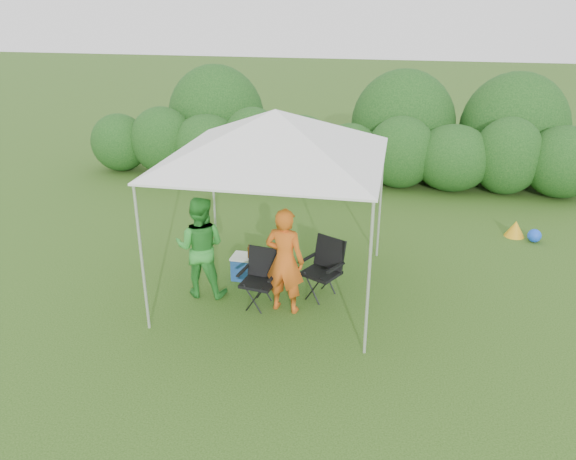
% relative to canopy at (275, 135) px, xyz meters
% --- Properties ---
extents(ground, '(70.00, 70.00, 0.00)m').
position_rel_canopy_xyz_m(ground, '(0.00, -0.50, -2.46)').
color(ground, '#375C1C').
extents(hedge, '(12.42, 1.53, 1.80)m').
position_rel_canopy_xyz_m(hedge, '(0.15, 5.50, -1.64)').
color(hedge, '#204D19').
rests_on(hedge, ground).
extents(canopy, '(3.10, 3.10, 2.83)m').
position_rel_canopy_xyz_m(canopy, '(0.00, 0.00, 0.00)').
color(canopy, silver).
rests_on(canopy, ground).
extents(chair_right, '(0.70, 0.69, 0.92)m').
position_rel_canopy_xyz_m(chair_right, '(0.77, -0.08, -1.94)').
color(chair_right, black).
rests_on(chair_right, ground).
extents(chair_left, '(0.59, 0.55, 0.86)m').
position_rel_canopy_xyz_m(chair_left, '(-0.13, -0.53, -1.97)').
color(chair_left, black).
rests_on(chair_left, ground).
extents(man, '(0.64, 0.47, 1.60)m').
position_rel_canopy_xyz_m(man, '(0.26, -0.63, -1.66)').
color(man, '#CF5717').
rests_on(man, ground).
extents(woman, '(0.81, 0.65, 1.59)m').
position_rel_canopy_xyz_m(woman, '(-1.09, -0.41, -1.67)').
color(woman, green).
rests_on(woman, ground).
extents(cooler, '(0.49, 0.36, 0.40)m').
position_rel_canopy_xyz_m(cooler, '(-0.54, 0.21, -2.26)').
color(cooler, navy).
rests_on(cooler, ground).
extents(bottle, '(0.06, 0.06, 0.23)m').
position_rel_canopy_xyz_m(bottle, '(-0.48, 0.17, -1.95)').
color(bottle, '#592D0C').
rests_on(bottle, cooler).
extents(lawn_toy, '(0.63, 0.52, 0.31)m').
position_rel_canopy_xyz_m(lawn_toy, '(4.14, 2.85, -2.31)').
color(lawn_toy, orange).
rests_on(lawn_toy, ground).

